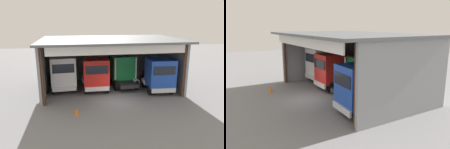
% 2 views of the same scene
% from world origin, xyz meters
% --- Properties ---
extents(ground_plane, '(80.00, 80.00, 0.00)m').
position_xyz_m(ground_plane, '(0.00, 0.00, 0.00)').
color(ground_plane, slate).
rests_on(ground_plane, ground).
extents(workshop_shed, '(14.22, 9.30, 5.47)m').
position_xyz_m(workshop_shed, '(0.00, 4.80, 3.77)').
color(workshop_shed, gray).
rests_on(workshop_shed, ground).
extents(truck_white_center_right_bay, '(2.83, 4.98, 3.72)m').
position_xyz_m(truck_white_center_right_bay, '(-4.99, 3.86, 1.97)').
color(truck_white_center_right_bay, white).
rests_on(truck_white_center_right_bay, ground).
extents(truck_red_left_bay, '(2.73, 5.27, 3.50)m').
position_xyz_m(truck_red_left_bay, '(-1.65, 3.44, 1.86)').
color(truck_red_left_bay, red).
rests_on(truck_red_left_bay, ground).
extents(truck_green_center_bay, '(2.86, 4.43, 3.46)m').
position_xyz_m(truck_green_center_bay, '(1.56, 4.51, 1.85)').
color(truck_green_center_bay, '#197F3D').
rests_on(truck_green_center_bay, ground).
extents(truck_blue_yard_outside, '(2.78, 5.16, 3.55)m').
position_xyz_m(truck_blue_yard_outside, '(4.76, 1.91, 1.87)').
color(truck_blue_yard_outside, '#1E47B7').
rests_on(truck_blue_yard_outside, ground).
extents(oil_drum, '(0.58, 0.58, 0.92)m').
position_xyz_m(oil_drum, '(5.03, 7.36, 0.46)').
color(oil_drum, '#B21E19').
rests_on(oil_drum, ground).
extents(tool_cart, '(0.90, 0.60, 1.00)m').
position_xyz_m(tool_cart, '(-1.69, 7.01, 0.50)').
color(tool_cart, red).
rests_on(tool_cart, ground).
extents(traffic_cone, '(0.36, 0.36, 0.56)m').
position_xyz_m(traffic_cone, '(-3.78, -2.23, 0.28)').
color(traffic_cone, orange).
rests_on(traffic_cone, ground).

